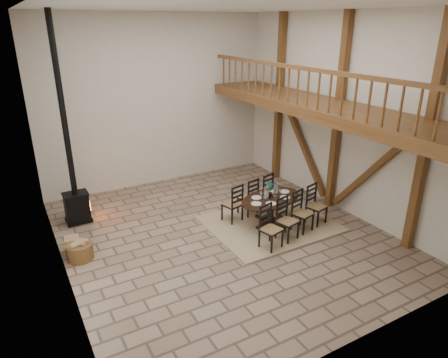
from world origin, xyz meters
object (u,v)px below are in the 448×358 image
wood_stove (73,180)px  log_stack (72,245)px  log_basket (80,251)px  dining_table (273,211)px

wood_stove → log_stack: 1.79m
log_basket → log_stack: bearing=106.7°
log_basket → log_stack: size_ratio=1.35×
log_basket → log_stack: 0.34m
wood_stove → dining_table: bearing=-32.7°
dining_table → wood_stove: bearing=134.9°
wood_stove → log_stack: size_ratio=12.40×
log_stack → wood_stove: bearing=75.0°
dining_table → wood_stove: 4.94m
dining_table → log_stack: bearing=153.1°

